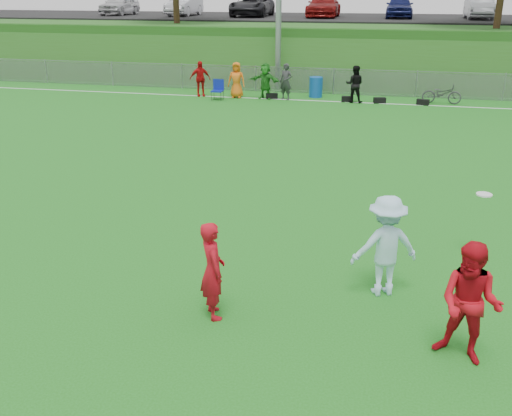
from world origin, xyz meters
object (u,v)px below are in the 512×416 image
(player_red_center, at_px, (470,304))
(bicycle, at_px, (442,94))
(player_blue, at_px, (385,246))
(player_red_left, at_px, (213,270))
(frisbee, at_px, (484,195))
(recycling_bin, at_px, (316,87))

(player_red_center, relative_size, bicycle, 1.05)
(player_red_center, height_order, bicycle, player_red_center)
(player_blue, bearing_deg, player_red_center, 103.38)
(player_blue, xyz_separation_m, bicycle, (2.31, 18.44, -0.45))
(player_blue, height_order, bicycle, player_blue)
(player_red_left, bearing_deg, player_blue, -93.20)
(player_blue, height_order, frisbee, player_blue)
(player_red_center, bearing_deg, player_red_left, -162.21)
(frisbee, relative_size, recycling_bin, 0.32)
(player_blue, relative_size, bicycle, 1.04)
(recycling_bin, bearing_deg, player_red_center, -76.94)
(player_red_left, relative_size, frisbee, 5.38)
(frisbee, bearing_deg, player_red_left, -143.44)
(player_red_center, height_order, recycling_bin, player_red_center)
(player_red_center, bearing_deg, frisbee, 102.97)
(player_red_left, xyz_separation_m, frisbee, (4.49, 3.33, 0.47))
(player_red_center, xyz_separation_m, bicycle, (1.12, 20.14, -0.46))
(player_red_left, relative_size, player_blue, 0.91)
(frisbee, height_order, bicycle, frisbee)
(frisbee, height_order, recycling_bin, frisbee)
(player_red_left, distance_m, player_blue, 3.01)
(player_red_left, height_order, player_red_center, player_red_center)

